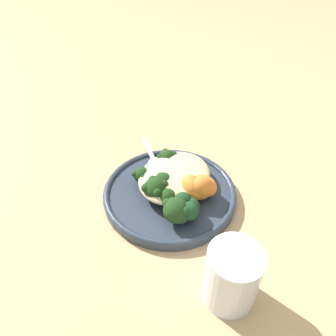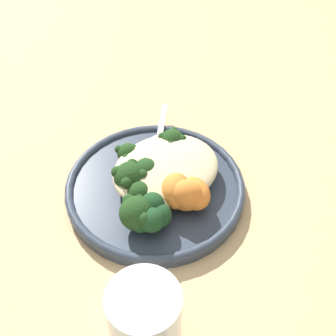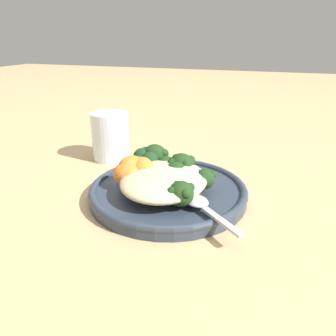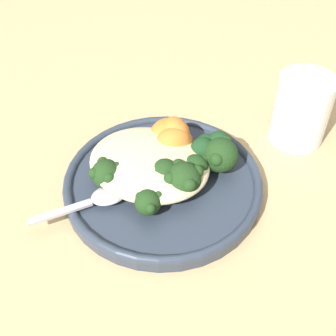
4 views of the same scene
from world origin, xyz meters
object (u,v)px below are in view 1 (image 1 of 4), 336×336
broccoli_stalk_1 (177,179)px  broccoli_stalk_6 (178,207)px  broccoli_stalk_3 (165,184)px  broccoli_stalk_0 (171,164)px  sweet_potato_chunk_3 (204,186)px  broccoli_stalk_2 (156,179)px  sweet_potato_chunk_1 (201,188)px  spoon (155,161)px  plate (171,194)px  broccoli_stalk_4 (161,189)px  sweet_potato_chunk_0 (191,188)px  quinoa_mound (173,176)px  water_glass (232,276)px  sweet_potato_chunk_2 (191,187)px  broccoli_stalk_5 (170,197)px  kale_tuft (184,208)px

broccoli_stalk_1 → broccoli_stalk_6: (0.07, 0.04, 0.01)m
broccoli_stalk_6 → broccoli_stalk_3: bearing=-137.4°
broccoli_stalk_0 → sweet_potato_chunk_3: (0.03, 0.08, 0.00)m
broccoli_stalk_2 → sweet_potato_chunk_1: (-0.01, 0.09, 0.01)m
broccoli_stalk_0 → spoon: (-0.00, -0.04, -0.01)m
plate → broccoli_stalk_4: size_ratio=2.47×
broccoli_stalk_4 → sweet_potato_chunk_0: 0.05m
broccoli_stalk_4 → broccoli_stalk_6: bearing=107.3°
spoon → sweet_potato_chunk_3: bearing=-151.9°
broccoli_stalk_3 → sweet_potato_chunk_3: size_ratio=1.52×
quinoa_mound → water_glass: water_glass is taller
sweet_potato_chunk_2 → water_glass: bearing=43.9°
broccoli_stalk_4 → sweet_potato_chunk_1: size_ratio=2.17×
broccoli_stalk_1 → broccoli_stalk_4: broccoli_stalk_4 is taller
sweet_potato_chunk_2 → broccoli_stalk_5: bearing=-34.2°
sweet_potato_chunk_0 → water_glass: water_glass is taller
broccoli_stalk_4 → water_glass: size_ratio=1.04×
broccoli_stalk_4 → quinoa_mound: bearing=-139.4°
broccoli_stalk_6 → sweet_potato_chunk_3: size_ratio=2.60×
sweet_potato_chunk_0 → broccoli_stalk_5: bearing=-34.3°
broccoli_stalk_4 → kale_tuft: broccoli_stalk_4 is taller
quinoa_mound → broccoli_stalk_1: size_ratio=1.61×
plate → water_glass: (0.13, 0.17, 0.04)m
broccoli_stalk_1 → broccoli_stalk_3: bearing=79.2°
broccoli_stalk_1 → sweet_potato_chunk_2: 0.04m
broccoli_stalk_0 → kale_tuft: 0.12m
water_glass → quinoa_mound: bearing=-130.6°
broccoli_stalk_0 → broccoli_stalk_5: broccoli_stalk_0 is taller
broccoli_stalk_6 → sweet_potato_chunk_1: (-0.06, 0.01, 0.00)m
sweet_potato_chunk_0 → sweet_potato_chunk_3: size_ratio=1.07×
broccoli_stalk_1 → broccoli_stalk_5: 0.05m
broccoli_stalk_5 → sweet_potato_chunk_2: 0.04m
broccoli_stalk_2 → kale_tuft: bearing=135.7°
broccoli_stalk_3 → sweet_potato_chunk_3: (-0.03, 0.06, 0.00)m
broccoli_stalk_0 → kale_tuft: kale_tuft is taller
broccoli_stalk_5 → broccoli_stalk_6: (0.02, 0.03, 0.00)m
broccoli_stalk_3 → sweet_potato_chunk_1: (-0.02, 0.06, 0.01)m
sweet_potato_chunk_1 → spoon: bearing=-109.1°
quinoa_mound → broccoli_stalk_5: bearing=22.1°
broccoli_stalk_4 → broccoli_stalk_5: bearing=117.4°
sweet_potato_chunk_1 → kale_tuft: 0.05m
plate → quinoa_mound: size_ratio=1.65×
sweet_potato_chunk_3 → water_glass: size_ratio=0.52×
broccoli_stalk_1 → sweet_potato_chunk_3: size_ratio=1.88×
broccoli_stalk_0 → kale_tuft: bearing=157.5°
plate → sweet_potato_chunk_1: 0.06m
quinoa_mound → sweet_potato_chunk_2: (0.01, 0.04, 0.00)m
sweet_potato_chunk_1 → sweet_potato_chunk_2: bearing=-73.6°
broccoli_stalk_5 → kale_tuft: bearing=88.5°
broccoli_stalk_2 → broccoli_stalk_5: size_ratio=1.57×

